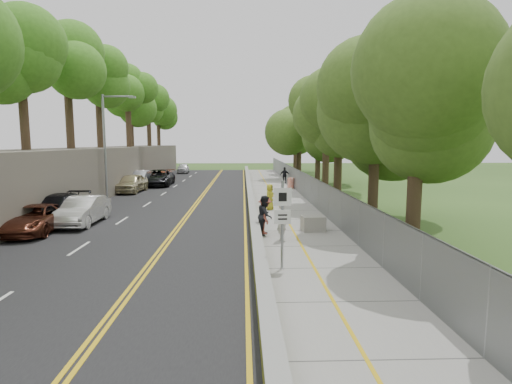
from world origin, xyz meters
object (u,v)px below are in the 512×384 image
construction_barrel (291,183)px  person_far (285,175)px  car_2 (34,219)px  streetlight (108,140)px  concrete_block (313,223)px  painter_0 (270,197)px  car_1 (83,210)px  signpost (282,215)px

construction_barrel → person_far: size_ratio=0.58×
construction_barrel → car_2: size_ratio=0.21×
streetlight → concrete_block: (13.66, -11.00, -4.22)m
painter_0 → car_2: bearing=138.5°
car_1 → person_far: size_ratio=2.58×
streetlight → car_2: size_ratio=1.65×
streetlight → painter_0: streetlight is taller
concrete_block → person_far: person_far is taller
construction_barrel → concrete_block: (-1.10, -18.56, -0.14)m
concrete_block → streetlight: bearing=141.2°
construction_barrel → painter_0: (-2.85, -12.12, 0.34)m
concrete_block → person_far: size_ratio=0.63×
concrete_block → car_1: 12.38m
streetlight → concrete_block: size_ratio=7.14×
car_1 → car_2: size_ratio=0.94×
painter_0 → car_1: bearing=133.3°
car_1 → person_far: (13.20, 21.09, 0.14)m
person_far → car_2: bearing=54.3°
car_1 → painter_0: size_ratio=2.70×
concrete_block → painter_0: bearing=105.2°
signpost → construction_barrel: size_ratio=3.04×
streetlight → signpost: bearing=-55.9°
signpost → car_2: size_ratio=0.64×
streetlight → construction_barrel: streetlight is taller
streetlight → signpost: size_ratio=2.58×
signpost → construction_barrel: (3.25, 24.58, -1.40)m
signpost → car_1: size_ratio=0.68×
signpost → construction_barrel: signpost is taller
construction_barrel → painter_0: bearing=-103.2°
car_2 → car_1: bearing=47.4°
car_2 → concrete_block: bearing=-4.3°
streetlight → car_1: streetlight is taller
construction_barrel → car_1: size_ratio=0.22×
signpost → person_far: size_ratio=1.75×
streetlight → painter_0: 13.29m
car_2 → painter_0: bearing=23.9°
concrete_block → person_far: (1.00, 23.18, 0.51)m
concrete_block → construction_barrel: bearing=86.6°
concrete_block → car_2: (-13.80, 0.09, 0.29)m
painter_0 → person_far: bearing=11.3°
signpost → concrete_block: signpost is taller
car_1 → car_2: (-1.60, -2.00, -0.08)m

